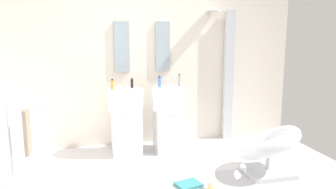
{
  "coord_description": "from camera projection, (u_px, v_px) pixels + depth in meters",
  "views": [
    {
      "loc": [
        -0.76,
        -3.35,
        1.67
      ],
      "look_at": [
        0.15,
        0.55,
        0.95
      ],
      "focal_mm": 35.36,
      "sensor_mm": 36.0,
      "label": 1
    }
  ],
  "objects": [
    {
      "name": "coffee_mug",
      "position": [
        211.0,
        185.0,
        3.6
      ],
      "size": [
        0.08,
        0.08,
        0.09
      ],
      "primitive_type": "cylinder",
      "color": "white",
      "rests_on": "area_rug"
    },
    {
      "name": "shower_column",
      "position": [
        228.0,
        73.0,
        5.25
      ],
      "size": [
        0.49,
        0.24,
        2.05
      ],
      "color": "#B7BABF",
      "rests_on": "ground_plane"
    },
    {
      "name": "magazine_teal",
      "position": [
        188.0,
        185.0,
        3.69
      ],
      "size": [
        0.32,
        0.28,
        0.03
      ],
      "primitive_type": "cube",
      "rotation": [
        0.0,
        0.0,
        0.29
      ],
      "color": "teal",
      "rests_on": "area_rug"
    },
    {
      "name": "lounge_chair",
      "position": [
        268.0,
        147.0,
        3.97
      ],
      "size": [
        1.1,
        1.1,
        0.65
      ],
      "color": "#B7BABF",
      "rests_on": "ground_plane"
    },
    {
      "name": "vanity_mirror_right",
      "position": [
        163.0,
        46.0,
        4.99
      ],
      "size": [
        0.22,
        0.03,
        0.74
      ],
      "primitive_type": "cube",
      "color": "#8C9EA8"
    },
    {
      "name": "pedestal_sink_right",
      "position": [
        169.0,
        117.0,
        4.78
      ],
      "size": [
        0.48,
        0.48,
        1.03
      ],
      "color": "white",
      "rests_on": "ground_plane"
    },
    {
      "name": "towel_rack",
      "position": [
        24.0,
        134.0,
        3.54
      ],
      "size": [
        0.37,
        0.22,
        0.95
      ],
      "color": "#B7BABF",
      "rests_on": "ground_plane"
    },
    {
      "name": "soap_bottle_amber",
      "position": [
        112.0,
        85.0,
        4.53
      ],
      "size": [
        0.05,
        0.05,
        0.15
      ],
      "color": "#C68C38",
      "rests_on": "pedestal_sink_left"
    },
    {
      "name": "soap_bottle_black",
      "position": [
        132.0,
        83.0,
        4.65
      ],
      "size": [
        0.04,
        0.04,
        0.15
      ],
      "color": "black",
      "rests_on": "pedestal_sink_left"
    },
    {
      "name": "rear_partition",
      "position": [
        142.0,
        60.0,
        5.02
      ],
      "size": [
        4.8,
        0.1,
        2.6
      ],
      "primitive_type": "cube",
      "color": "beige",
      "rests_on": "ground_plane"
    },
    {
      "name": "vanity_mirror_left",
      "position": [
        122.0,
        47.0,
        4.85
      ],
      "size": [
        0.22,
        0.03,
        0.74
      ],
      "primitive_type": "cube",
      "color": "#8C9EA8"
    },
    {
      "name": "soap_bottle_grey",
      "position": [
        179.0,
        81.0,
        4.75
      ],
      "size": [
        0.04,
        0.04,
        0.19
      ],
      "color": "#99999E",
      "rests_on": "pedestal_sink_right"
    },
    {
      "name": "ground_plane",
      "position": [
        166.0,
        189.0,
        3.68
      ],
      "size": [
        4.8,
        3.6,
        0.04
      ],
      "primitive_type": "cube",
      "color": "silver"
    },
    {
      "name": "pedestal_sink_left",
      "position": [
        126.0,
        119.0,
        4.64
      ],
      "size": [
        0.48,
        0.48,
        1.03
      ],
      "color": "white",
      "rests_on": "ground_plane"
    },
    {
      "name": "soap_bottle_blue",
      "position": [
        160.0,
        82.0,
        4.72
      ],
      "size": [
        0.05,
        0.05,
        0.17
      ],
      "color": "#4C72B7",
      "rests_on": "pedestal_sink_right"
    }
  ]
}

